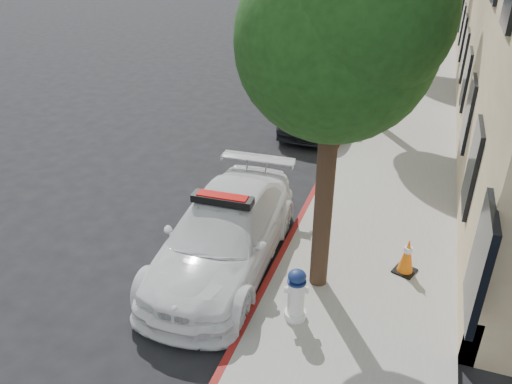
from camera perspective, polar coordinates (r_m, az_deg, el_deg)
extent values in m
plane|color=black|center=(11.32, -5.05, -1.65)|extent=(120.00, 120.00, 0.00)
cube|color=gray|center=(19.69, 17.17, 10.79)|extent=(3.20, 50.00, 0.15)
cube|color=maroon|center=(19.79, 12.67, 11.45)|extent=(0.12, 50.00, 0.15)
cylinder|color=black|center=(7.99, 7.77, -0.77)|extent=(0.30, 0.30, 3.30)
sphere|color=#163711|center=(7.13, 9.10, 16.67)|extent=(2.80, 2.80, 2.80)
sphere|color=#163711|center=(6.70, 12.39, 19.13)|extent=(2.24, 2.24, 2.24)
sphere|color=#163711|center=(7.55, 6.69, 15.15)|extent=(2.10, 2.10, 2.10)
cylinder|color=black|center=(15.43, 14.34, 12.95)|extent=(0.30, 0.30, 3.19)
cylinder|color=black|center=(23.22, 16.77, 17.97)|extent=(0.30, 0.30, 3.41)
imported|color=white|center=(9.11, -3.70, -4.85)|extent=(2.06, 4.68, 1.34)
cube|color=black|center=(8.73, -3.85, -0.86)|extent=(1.11, 0.32, 0.14)
cube|color=#A50A07|center=(8.70, -3.86, -0.52)|extent=(0.91, 0.26, 0.06)
imported|color=black|center=(15.81, 7.68, 10.32)|extent=(1.94, 4.68, 1.59)
imported|color=black|center=(26.69, 13.19, 17.08)|extent=(1.81, 4.24, 1.36)
cylinder|color=white|center=(8.15, 4.50, -13.74)|extent=(0.35, 0.35, 0.11)
cylinder|color=white|center=(7.91, 4.60, -11.85)|extent=(0.26, 0.26, 0.60)
ellipsoid|color=navy|center=(7.66, 4.72, -9.57)|extent=(0.28, 0.28, 0.20)
cylinder|color=white|center=(7.83, 4.64, -11.09)|extent=(0.39, 0.22, 0.11)
cylinder|color=white|center=(7.83, 4.64, -11.09)|extent=(0.17, 0.22, 0.11)
cube|color=black|center=(9.43, 16.61, -8.61)|extent=(0.46, 0.46, 0.03)
cone|color=orange|center=(9.23, 16.91, -6.90)|extent=(0.28, 0.28, 0.66)
cylinder|color=white|center=(9.17, 17.00, -6.33)|extent=(0.15, 0.15, 0.10)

